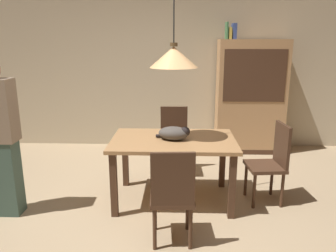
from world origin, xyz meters
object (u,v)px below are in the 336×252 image
chair_far_back (174,137)px  book_yellow_short (230,33)px  chair_near_front (172,193)px  person_standing (0,140)px  chair_right_side (272,160)px  dining_table (173,148)px  cat_sleeping (175,133)px  hutch_bookcase (250,99)px  book_green_slim (227,31)px  pendant_lamp (174,57)px  book_blue_wide (234,31)px

chair_far_back → book_yellow_short: (0.86, 0.97, 1.43)m
chair_near_front → person_standing: size_ratio=0.56×
chair_right_side → book_yellow_short: size_ratio=4.65×
dining_table → cat_sleeping: size_ratio=3.56×
book_yellow_short → chair_near_front: bearing=-107.4°
chair_right_side → chair_near_front: bearing=-141.8°
chair_near_front → cat_sleeping: bearing=89.4°
chair_right_side → cat_sleeping: chair_right_side is taller
chair_right_side → cat_sleeping: (-1.11, -0.03, 0.32)m
chair_far_back → cat_sleeping: (0.02, -0.90, 0.32)m
book_yellow_short → hutch_bookcase: bearing=-0.2°
book_green_slim → chair_far_back: bearing=-129.8°
chair_near_front → person_standing: person_standing is taller
dining_table → person_standing: bearing=-168.6°
pendant_lamp → dining_table: bearing=-104.0°
chair_far_back → person_standing: person_standing is taller
chair_right_side → book_yellow_short: book_yellow_short is taller
pendant_lamp → book_yellow_short: (0.86, 1.85, 0.28)m
chair_near_front → book_blue_wide: (0.92, 2.73, 1.46)m
book_green_slim → chair_near_front: bearing=-106.4°
chair_right_side → book_yellow_short: bearing=98.3°
chair_far_back → hutch_bookcase: (1.25, 0.97, 0.38)m
chair_far_back → chair_near_front: 1.76m
chair_right_side → book_blue_wide: size_ratio=3.88×
chair_right_side → book_green_slim: 2.38m
book_yellow_short → chair_far_back: bearing=-131.5°
hutch_bookcase → chair_near_front: bearing=-114.4°
chair_far_back → book_yellow_short: book_yellow_short is taller
chair_near_front → hutch_bookcase: (1.24, 2.73, 0.38)m
chair_near_front → book_green_slim: (0.80, 2.73, 1.47)m
dining_table → pendant_lamp: bearing=76.0°
chair_far_back → chair_right_side: same height
hutch_bookcase → book_yellow_short: bearing=179.8°
cat_sleeping → person_standing: bearing=-169.4°
hutch_bookcase → book_green_slim: size_ratio=7.12×
cat_sleeping → pendant_lamp: (-0.01, 0.02, 0.84)m
book_blue_wide → person_standing: size_ratio=0.15×
book_yellow_short → person_standing: size_ratio=0.12×
book_green_slim → book_blue_wide: size_ratio=1.08×
dining_table → chair_near_front: bearing=-89.7°
book_yellow_short → book_blue_wide: size_ratio=0.83×
book_yellow_short → cat_sleeping: bearing=-114.2°
dining_table → chair_far_back: bearing=90.2°
cat_sleeping → book_green_slim: (0.79, 1.87, 1.15)m
book_yellow_short → person_standing: bearing=-140.1°
book_yellow_short → person_standing: 3.63m
chair_far_back → book_green_slim: bearing=50.2°
chair_right_side → pendant_lamp: bearing=-179.6°
chair_far_back → cat_sleeping: size_ratio=2.36×
chair_far_back → pendant_lamp: bearing=-89.8°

